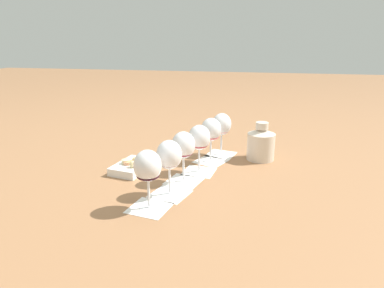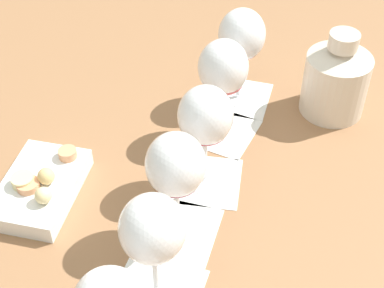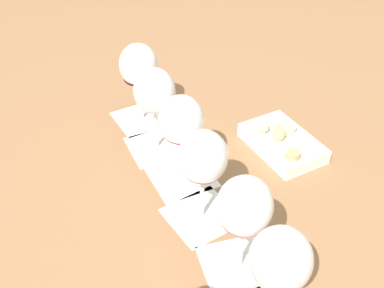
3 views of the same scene
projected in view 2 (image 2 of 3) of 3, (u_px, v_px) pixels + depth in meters
The scene contains 12 objects.
ground_plane at pixel (194, 203), 0.89m from camera, with size 8.00×8.00×0.00m, color #936642.
tasting_card_0 at pixel (238, 97), 1.08m from camera, with size 0.13×0.14×0.00m.
tasting_card_1 at pixel (220, 131), 1.02m from camera, with size 0.15×0.15×0.00m.
tasting_card_2 at pixel (204, 180), 0.93m from camera, with size 0.12×0.12×0.00m.
tasting_card_3 at pixel (177, 230), 0.86m from camera, with size 0.13×0.14×0.00m.
wine_glass_0 at pixel (242, 39), 1.00m from camera, with size 0.08×0.08×0.18m.
wine_glass_1 at pixel (223, 71), 0.93m from camera, with size 0.08×0.08×0.18m.
wine_glass_2 at pixel (205, 120), 0.84m from camera, with size 0.08×0.08×0.18m.
wine_glass_3 at pixel (176, 169), 0.77m from camera, with size 0.08×0.08×0.18m.
wine_glass_4 at pixel (153, 234), 0.69m from camera, with size 0.08×0.08×0.18m.
ceramic_vase at pixel (336, 78), 1.01m from camera, with size 0.11×0.11×0.16m.
snack_dish at pixel (40, 187), 0.89m from camera, with size 0.19×0.14×0.06m.
Camera 2 is at (0.60, 0.02, 0.67)m, focal length 55.00 mm.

